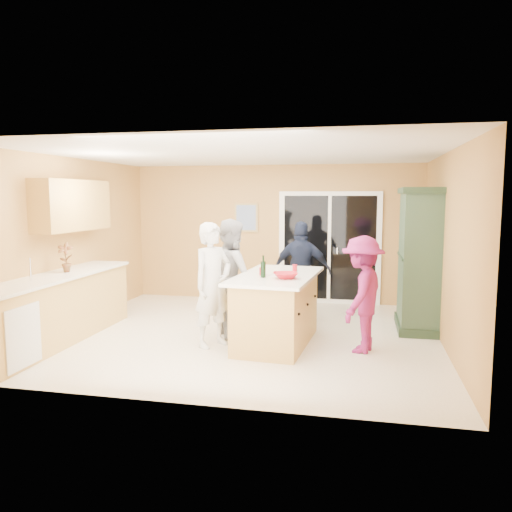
% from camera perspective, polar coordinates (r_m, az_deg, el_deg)
% --- Properties ---
extents(floor, '(5.50, 5.50, 0.00)m').
position_cam_1_polar(floor, '(7.37, -1.32, -8.97)').
color(floor, white).
rests_on(floor, ground).
extents(ceiling, '(5.50, 5.00, 0.10)m').
position_cam_1_polar(ceiling, '(7.12, -1.38, 11.61)').
color(ceiling, silver).
rests_on(ceiling, wall_back).
extents(wall_back, '(5.50, 0.10, 2.60)m').
position_cam_1_polar(wall_back, '(9.57, 2.12, 2.59)').
color(wall_back, '#F0BE62').
rests_on(wall_back, ground).
extents(wall_front, '(5.50, 0.10, 2.60)m').
position_cam_1_polar(wall_front, '(4.75, -8.34, -1.81)').
color(wall_front, '#F0BE62').
rests_on(wall_front, ground).
extents(wall_left, '(0.10, 5.00, 2.60)m').
position_cam_1_polar(wall_left, '(8.21, -20.37, 1.46)').
color(wall_left, '#F0BE62').
rests_on(wall_left, ground).
extents(wall_right, '(0.10, 5.00, 2.60)m').
position_cam_1_polar(wall_right, '(7.02, 21.04, 0.59)').
color(wall_right, '#F0BE62').
rests_on(wall_right, ground).
extents(left_cabinet_run, '(0.65, 3.05, 1.24)m').
position_cam_1_polar(left_cabinet_run, '(7.30, -22.51, -5.91)').
color(left_cabinet_run, tan).
rests_on(left_cabinet_run, floor).
extents(upper_cabinets, '(0.35, 1.60, 0.75)m').
position_cam_1_polar(upper_cabinets, '(7.92, -20.25, 5.45)').
color(upper_cabinets, tan).
rests_on(upper_cabinets, wall_left).
extents(sliding_door, '(1.90, 0.07, 2.10)m').
position_cam_1_polar(sliding_door, '(9.43, 8.37, 0.93)').
color(sliding_door, white).
rests_on(sliding_door, floor).
extents(framed_picture, '(0.46, 0.04, 0.56)m').
position_cam_1_polar(framed_picture, '(9.64, -1.13, 4.41)').
color(framed_picture, tan).
rests_on(framed_picture, wall_back).
extents(kitchen_island, '(1.13, 1.90, 0.96)m').
position_cam_1_polar(kitchen_island, '(6.84, 2.37, -6.34)').
color(kitchen_island, tan).
rests_on(kitchen_island, floor).
extents(green_hutch, '(0.61, 1.16, 2.14)m').
position_cam_1_polar(green_hutch, '(7.87, 18.13, -0.57)').
color(green_hutch, '#223825').
rests_on(green_hutch, floor).
extents(woman_white, '(0.66, 0.73, 1.67)m').
position_cam_1_polar(woman_white, '(6.69, -4.96, -3.30)').
color(woman_white, silver).
rests_on(woman_white, floor).
extents(woman_grey, '(0.99, 1.04, 1.69)m').
position_cam_1_polar(woman_grey, '(7.23, -2.75, -2.42)').
color(woman_grey, '#ADADB0').
rests_on(woman_grey, floor).
extents(woman_navy, '(0.95, 0.41, 1.61)m').
position_cam_1_polar(woman_navy, '(8.08, 5.25, -1.75)').
color(woman_navy, '#181F35').
rests_on(woman_navy, floor).
extents(woman_magenta, '(0.81, 1.09, 1.51)m').
position_cam_1_polar(woman_magenta, '(6.58, 12.03, -4.29)').
color(woman_magenta, '#891E5B').
rests_on(woman_magenta, floor).
extents(serving_bowl, '(0.40, 0.40, 0.08)m').
position_cam_1_polar(serving_bowl, '(6.41, 3.39, -2.24)').
color(serving_bowl, '#AC131F').
rests_on(serving_bowl, kitchen_island).
extents(tulip_vase, '(0.25, 0.20, 0.43)m').
position_cam_1_polar(tulip_vase, '(7.54, -20.94, -0.13)').
color(tulip_vase, maroon).
rests_on(tulip_vase, left_cabinet_run).
extents(tumbler_near, '(0.09, 0.09, 0.10)m').
position_cam_1_polar(tumbler_near, '(7.03, 4.45, -1.36)').
color(tumbler_near, '#AC131F').
rests_on(tumbler_near, kitchen_island).
extents(tumbler_far, '(0.08, 0.08, 0.11)m').
position_cam_1_polar(tumbler_far, '(6.66, 0.70, -1.76)').
color(tumbler_far, '#AC131F').
rests_on(tumbler_far, kitchen_island).
extents(wine_bottle, '(0.07, 0.07, 0.29)m').
position_cam_1_polar(wine_bottle, '(6.47, 0.83, -1.48)').
color(wine_bottle, black).
rests_on(wine_bottle, kitchen_island).
extents(white_plate, '(0.24, 0.24, 0.01)m').
position_cam_1_polar(white_plate, '(6.68, 2.02, -2.14)').
color(white_plate, silver).
rests_on(white_plate, kitchen_island).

